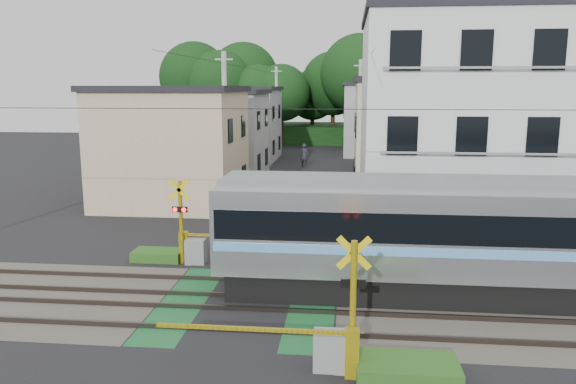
# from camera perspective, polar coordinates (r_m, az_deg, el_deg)

# --- Properties ---
(ground) EXTENTS (120.00, 120.00, 0.00)m
(ground) POSITION_cam_1_polar(r_m,az_deg,el_deg) (16.70, -4.16, -11.31)
(ground) COLOR black
(track_bed) EXTENTS (120.00, 120.00, 0.14)m
(track_bed) POSITION_cam_1_polar(r_m,az_deg,el_deg) (16.69, -4.17, -11.19)
(track_bed) COLOR #47423A
(track_bed) RESTS_ON ground
(crossing_signal_near) EXTENTS (4.74, 0.65, 3.09)m
(crossing_signal_near) POSITION_cam_1_polar(r_m,az_deg,el_deg) (12.84, 4.62, -14.87)
(crossing_signal_near) COLOR yellow
(crossing_signal_near) RESTS_ON ground
(crossing_signal_far) EXTENTS (4.74, 0.65, 3.09)m
(crossing_signal_far) POSITION_cam_1_polar(r_m,az_deg,el_deg) (20.41, -9.57, -5.23)
(crossing_signal_far) COLOR yellow
(crossing_signal_far) RESTS_ON ground
(apartment_block) EXTENTS (10.20, 8.36, 9.30)m
(apartment_block) POSITION_cam_1_polar(r_m,az_deg,el_deg) (25.44, 19.07, 6.48)
(apartment_block) COLOR silver
(apartment_block) RESTS_ON ground
(houses_row) EXTENTS (22.07, 31.35, 6.80)m
(houses_row) POSITION_cam_1_polar(r_m,az_deg,el_deg) (41.35, 2.47, 6.44)
(houses_row) COLOR #C7AF8C
(houses_row) RESTS_ON ground
(tree_hill) EXTENTS (40.00, 13.93, 11.79)m
(tree_hill) POSITION_cam_1_polar(r_m,az_deg,el_deg) (63.32, 3.33, 10.21)
(tree_hill) COLOR #113311
(tree_hill) RESTS_ON ground
(catenary) EXTENTS (60.00, 5.04, 7.00)m
(catenary) POSITION_cam_1_polar(r_m,az_deg,el_deg) (15.81, 17.60, 0.90)
(catenary) COLOR #2D2D33
(catenary) RESTS_ON ground
(utility_poles) EXTENTS (7.90, 42.00, 8.00)m
(utility_poles) POSITION_cam_1_polar(r_m,az_deg,el_deg) (38.51, 0.26, 7.40)
(utility_poles) COLOR #A5A5A0
(utility_poles) RESTS_ON ground
(pedestrian) EXTENTS (0.78, 0.63, 1.85)m
(pedestrian) POSITION_cam_1_polar(r_m,az_deg,el_deg) (44.48, 1.65, 3.74)
(pedestrian) COLOR #2B2933
(pedestrian) RESTS_ON ground
(weed_patches) EXTENTS (10.25, 8.80, 0.40)m
(weed_patches) POSITION_cam_1_polar(r_m,az_deg,el_deg) (16.35, 1.96, -11.09)
(weed_patches) COLOR #2D5E1E
(weed_patches) RESTS_ON ground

